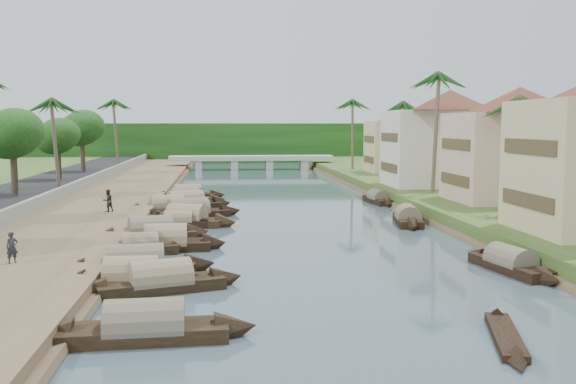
{
  "coord_description": "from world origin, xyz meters",
  "views": [
    {
      "loc": [
        -5.29,
        -38.44,
        7.71
      ],
      "look_at": [
        0.39,
        15.58,
        2.0
      ],
      "focal_mm": 40.0,
      "sensor_mm": 36.0,
      "label": 1
    }
  ],
  "objects": [
    {
      "name": "building_far",
      "position": [
        18.99,
        28.0,
        6.38
      ],
      "size": [
        15.59,
        15.59,
        10.2
      ],
      "color": "beige",
      "rests_on": "right_bank"
    },
    {
      "name": "left_bank",
      "position": [
        -16.0,
        20.0,
        0.4
      ],
      "size": [
        10.0,
        180.0,
        0.8
      ],
      "primitive_type": "cube",
      "color": "brown",
      "rests_on": "ground"
    },
    {
      "name": "palm_8",
      "position": [
        -20.5,
        58.55,
        10.91
      ],
      "size": [
        3.2,
        3.2,
        11.3
      ],
      "color": "brown",
      "rests_on": "ground"
    },
    {
      "name": "person_far",
      "position": [
        -14.27,
        13.44,
        1.7
      ],
      "size": [
        1.1,
        1.09,
        1.79
      ],
      "primitive_type": "imported",
      "rotation": [
        0.0,
        0.0,
        3.89
      ],
      "color": "#2D2B1F",
      "rests_on": "left_bank"
    },
    {
      "name": "bridge",
      "position": [
        0.0,
        72.0,
        1.72
      ],
      "size": [
        28.0,
        4.0,
        2.4
      ],
      "color": "#AAABA0",
      "rests_on": "ground"
    },
    {
      "name": "canoe_0",
      "position": [
        4.86,
        -16.97,
        0.1
      ],
      "size": [
        2.76,
        6.74,
        0.89
      ],
      "rotation": [
        0.0,
        0.0,
        1.29
      ],
      "color": "black",
      "rests_on": "ground"
    },
    {
      "name": "palm_2",
      "position": [
        15.0,
        20.97,
        12.12
      ],
      "size": [
        3.2,
        3.2,
        12.76
      ],
      "color": "brown",
      "rests_on": "ground"
    },
    {
      "name": "palm_7",
      "position": [
        14.0,
        54.29,
        10.91
      ],
      "size": [
        3.2,
        3.2,
        11.5
      ],
      "color": "brown",
      "rests_on": "ground"
    },
    {
      "name": "ground",
      "position": [
        0.0,
        0.0,
        0.0
      ],
      "size": [
        220.0,
        220.0,
        0.0
      ],
      "primitive_type": "plane",
      "color": "#3E525D",
      "rests_on": "ground"
    },
    {
      "name": "tree_3",
      "position": [
        -24.0,
        21.99,
        6.8
      ],
      "size": [
        5.06,
        5.06,
        7.57
      ],
      "color": "#4C3B2B",
      "rests_on": "ground"
    },
    {
      "name": "tree_4",
      "position": [
        -24.0,
        38.12,
        6.3
      ],
      "size": [
        4.6,
        4.6,
        6.88
      ],
      "color": "#4C3B2B",
      "rests_on": "ground"
    },
    {
      "name": "sampan_4",
      "position": [
        -10.13,
        -0.05,
        0.4
      ],
      "size": [
        6.33,
        2.43,
        1.82
      ],
      "rotation": [
        0.0,
        0.0,
        0.18
      ],
      "color": "black",
      "rests_on": "ground"
    },
    {
      "name": "right_bank",
      "position": [
        19.0,
        20.0,
        0.6
      ],
      "size": [
        16.0,
        180.0,
        1.2
      ],
      "primitive_type": "cube",
      "color": "#2E471C",
      "rests_on": "ground"
    },
    {
      "name": "road",
      "position": [
        -24.5,
        20.0,
        0.7
      ],
      "size": [
        8.0,
        180.0,
        1.4
      ],
      "primitive_type": "cube",
      "color": "black",
      "rests_on": "ground"
    },
    {
      "name": "sampan_2",
      "position": [
        -8.13,
        -8.84,
        0.41
      ],
      "size": [
        8.31,
        4.03,
        2.17
      ],
      "rotation": [
        0.0,
        0.0,
        0.31
      ],
      "color": "black",
      "rests_on": "ground"
    },
    {
      "name": "canoe_1",
      "position": [
        -8.64,
        -6.7,
        0.1
      ],
      "size": [
        5.12,
        0.83,
        0.83
      ],
      "rotation": [
        0.0,
        0.0,
        0.0
      ],
      "color": "black",
      "rests_on": "ground"
    },
    {
      "name": "sampan_6",
      "position": [
        -10.02,
        4.75,
        0.42
      ],
      "size": [
        8.45,
        4.05,
        2.43
      ],
      "rotation": [
        0.0,
        0.0,
        0.27
      ],
      "color": "black",
      "rests_on": "ground"
    },
    {
      "name": "sampan_11",
      "position": [
        -8.53,
        20.5,
        0.42
      ],
      "size": [
        9.21,
        5.12,
        2.56
      ],
      "rotation": [
        0.0,
        0.0,
        0.37
      ],
      "color": "black",
      "rests_on": "ground"
    },
    {
      "name": "tree_5",
      "position": [
        -24.0,
        51.38,
        7.17
      ],
      "size": [
        5.45,
        5.45,
        8.09
      ],
      "color": "#4C3B2B",
      "rests_on": "ground"
    },
    {
      "name": "sampan_16",
      "position": [
        10.17,
        23.15,
        0.41
      ],
      "size": [
        2.06,
        7.64,
        1.89
      ],
      "rotation": [
        0.0,
        0.0,
        1.66
      ],
      "color": "black",
      "rests_on": "ground"
    },
    {
      "name": "palm_3",
      "position": [
        16.0,
        37.26,
        10.04
      ],
      "size": [
        3.2,
        3.2,
        10.58
      ],
      "color": "brown",
      "rests_on": "ground"
    },
    {
      "name": "sampan_1",
      "position": [
        -9.52,
        -8.1,
        0.42
      ],
      "size": [
        7.49,
        2.0,
        2.23
      ],
      "rotation": [
        0.0,
        0.0,
        -0.01
      ],
      "color": "black",
      "rests_on": "ground"
    },
    {
      "name": "palm_1",
      "position": [
        16.0,
        6.8,
        9.36
      ],
      "size": [
        3.2,
        3.2,
        9.89
      ],
      "color": "brown",
      "rests_on": "ground"
    },
    {
      "name": "building_mid",
      "position": [
        19.99,
        14.0,
        6.13
      ],
      "size": [
        14.11,
        14.11,
        9.7
      ],
      "color": "beige",
      "rests_on": "right_bank"
    },
    {
      "name": "sampan_10",
      "position": [
        -10.01,
        18.28,
        0.42
      ],
      "size": [
        8.58,
        3.76,
        2.3
      ],
      "rotation": [
        0.0,
        0.0,
        0.25
      ],
      "color": "black",
      "rests_on": "ground"
    },
    {
      "name": "sampan_15",
      "position": [
        9.21,
        9.83,
        0.41
      ],
      "size": [
        2.86,
        8.01,
        2.12
      ],
      "rotation": [
        0.0,
        0.0,
        1.41
      ],
      "color": "black",
      "rests_on": "ground"
    },
    {
      "name": "sampan_14",
      "position": [
        9.82,
        -6.72,
        0.41
      ],
      "size": [
        2.83,
        7.92,
        1.93
      ],
      "rotation": [
        0.0,
        0.0,
        1.75
      ],
      "color": "black",
      "rests_on": "ground"
    },
    {
      "name": "sampan_5",
      "position": [
        -8.71,
        1.2,
        0.42
      ],
      "size": [
        7.7,
        2.35,
        2.41
      ],
      "rotation": [
        0.0,
        0.0,
        0.04
      ],
      "color": "black",
      "rests_on": "ground"
    },
    {
      "name": "canoe_2",
      "position": [
        -9.7,
        16.71,
        0.1
      ],
      "size": [
        4.64,
        3.23,
        0.73
      ],
      "rotation": [
        0.0,
        0.0,
        -0.55
      ],
      "color": "black",
      "rests_on": "ground"
    },
    {
      "name": "treeline",
      "position": [
        0.0,
        100.0,
        4.0
      ],
      "size": [
        120.0,
        14.0,
        8.0
      ],
      "color": "#14350E",
      "rests_on": "ground"
    },
    {
      "name": "sampan_8",
      "position": [
        -7.93,
        10.8,
        0.42
      ],
      "size": [
        8.31,
        4.37,
        2.48
      ],
      "rotation": [
        0.0,
        0.0,
        -0.32
      ],
      "color": "black",
      "rests_on": "ground"
    },
    {
      "name": "person_near",
      "position": [
        -15.73,
        -5.57,
        1.59
      ],
      "size": [
        0.69,
        0.63,
        1.58
      ],
      "primitive_type": "imported",
      "rotation": [
        0.0,
        0.0,
        0.58
      ],
      "color": "#25242C",
      "rests_on": "left_bank"
    },
    {
      "name": "retaining_wall",
      "position": [
        -20.2,
        20.0,
        1.35
      ],
      "size": [
        0.4,
        180.0,
        1.1
      ],
      "primitive_type": "cube",
      "color": "gray",
      "rests_on": "left_bank"
    },
    {
      "name": "building_distant",
      "position": [
        19.99,
        48.0,
        5.88
      ],
      "size": [
        12.62,
        12.62,
        9.2
      ],
      "color": "tan",
      "rests_on": "right_bank"
    },
    {
      "name": "sampan_9",
      "position": [
        -8.01,
        15.07,
        0.42
      ],
      "size": [
        9.61,
        4.84,
        2.38
      ],
      "rotation": [
        0.0,
        0.0,
        0.33
      ],
      "color": "black",
      "rests_on": "ground"
    },
    {
      "name": "palm_6",
      "position": [
        -22.0,
        29.35,
        9.95
      ],
      "size": [
        3.2,
        3.2,
        10.29
      ],
      "color": "brown",
      "rests_on": "ground"
    },
    {
      "name": "sampan_7",
      "position": [
        -8.5,
        9.88,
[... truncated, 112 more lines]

